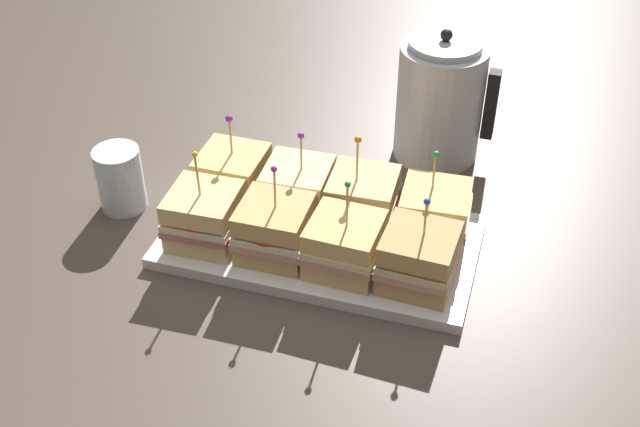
{
  "coord_description": "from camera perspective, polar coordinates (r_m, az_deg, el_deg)",
  "views": [
    {
      "loc": [
        0.27,
        -0.89,
        0.78
      ],
      "look_at": [
        0.0,
        0.0,
        0.06
      ],
      "focal_mm": 45.0,
      "sensor_mm": 36.0,
      "label": 1
    }
  ],
  "objects": [
    {
      "name": "sandwich_front_center_right",
      "position": [
        1.13,
        1.77,
        -2.24
      ],
      "size": [
        0.11,
        0.11,
        0.16
      ],
      "color": "tan",
      "rests_on": "serving_platter"
    },
    {
      "name": "sandwich_back_far_right",
      "position": [
        1.2,
        8.15,
        0.04
      ],
      "size": [
        0.11,
        0.11,
        0.14
      ],
      "color": "tan",
      "rests_on": "serving_platter"
    },
    {
      "name": "serving_platter",
      "position": [
        1.21,
        0.0,
        -1.97
      ],
      "size": [
        0.47,
        0.25,
        0.02
      ],
      "color": "silver",
      "rests_on": "ground_plane"
    },
    {
      "name": "drinking_glass",
      "position": [
        1.3,
        -14.03,
        2.41
      ],
      "size": [
        0.07,
        0.07,
        0.1
      ],
      "color": "silver",
      "rests_on": "ground_plane"
    },
    {
      "name": "sandwich_back_far_left",
      "position": [
        1.26,
        -6.22,
        2.64
      ],
      "size": [
        0.1,
        0.1,
        0.15
      ],
      "color": "tan",
      "rests_on": "serving_platter"
    },
    {
      "name": "kettle_steel",
      "position": [
        1.38,
        8.56,
        7.96
      ],
      "size": [
        0.17,
        0.15,
        0.23
      ],
      "color": "#B7BABF",
      "rests_on": "ground_plane"
    },
    {
      "name": "sandwich_front_center_left",
      "position": [
        1.15,
        -3.24,
        -1.13
      ],
      "size": [
        0.1,
        0.1,
        0.15
      ],
      "color": "tan",
      "rests_on": "serving_platter"
    },
    {
      "name": "sandwich_front_far_right",
      "position": [
        1.11,
        7.03,
        -3.21
      ],
      "size": [
        0.11,
        0.11,
        0.14
      ],
      "color": "tan",
      "rests_on": "serving_platter"
    },
    {
      "name": "ground_plane",
      "position": [
        1.22,
        0.0,
        -2.3
      ],
      "size": [
        6.0,
        6.0,
        0.0
      ],
      "primitive_type": "plane",
      "color": "#4C4238"
    },
    {
      "name": "sandwich_front_far_left",
      "position": [
        1.19,
        -8.22,
        -0.23
      ],
      "size": [
        0.11,
        0.11,
        0.16
      ],
      "color": "#DBB77A",
      "rests_on": "serving_platter"
    },
    {
      "name": "sandwich_back_center_left",
      "position": [
        1.23,
        -1.59,
        1.8
      ],
      "size": [
        0.11,
        0.11,
        0.14
      ],
      "color": "beige",
      "rests_on": "serving_platter"
    },
    {
      "name": "sandwich_back_center_right",
      "position": [
        1.21,
        3.04,
        0.93
      ],
      "size": [
        0.11,
        0.11,
        0.16
      ],
      "color": "#DBB77A",
      "rests_on": "serving_platter"
    }
  ]
}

